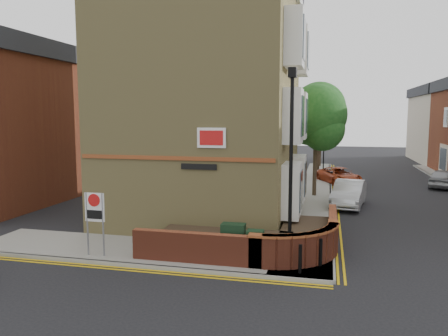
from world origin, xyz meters
The scene contains 24 objects.
ground centered at (0.00, 0.00, 0.00)m, with size 120.00×120.00×0.00m, color black.
pavement_corner centered at (-3.50, 1.50, 0.06)m, with size 13.00×3.00×0.12m, color gray.
pavement_main centered at (2.00, 16.00, 0.06)m, with size 2.00×32.00×0.12m, color gray.
kerb_side centered at (-3.50, 0.00, 0.06)m, with size 13.00×0.15×0.12m, color gray.
kerb_main_near centered at (3.00, 16.00, 0.06)m, with size 0.15×32.00×0.12m, color gray.
yellow_lines_side centered at (-3.50, -0.25, 0.01)m, with size 13.00×0.28×0.01m, color gold.
yellow_lines_main centered at (3.25, 16.00, 0.01)m, with size 0.28×32.00×0.01m, color gold.
corner_building centered at (-2.84, 8.00, 6.23)m, with size 8.95×10.40×13.60m.
garden_wall centered at (0.00, 2.50, 0.00)m, with size 6.80×6.00×1.20m, color brown, non-canonical shape.
lamppost centered at (1.60, 1.20, 3.34)m, with size 0.25×0.50×6.30m.
utility_cabinet_large centered at (-0.30, 1.30, 0.72)m, with size 0.80×0.45×1.20m, color black.
utility_cabinet_small centered at (0.50, 1.00, 0.67)m, with size 0.55×0.40×1.10m, color black.
bollard_near centered at (2.00, 0.40, 0.57)m, with size 0.11×0.11×0.90m, color black.
bollard_far centered at (2.60, 1.20, 0.57)m, with size 0.11×0.11×0.90m, color black.
zone_sign centered at (-5.00, 0.50, 1.64)m, with size 0.72×0.07×2.20m.
far_terrace_cream centered at (14.50, 38.00, 4.05)m, with size 5.40×12.40×8.00m.
side_building centered at (-15.00, 8.00, 4.55)m, with size 6.40×10.40×9.00m.
tree_near centered at (2.00, 14.05, 4.70)m, with size 3.64×3.65×6.70m.
tree_mid centered at (2.00, 22.05, 5.20)m, with size 4.03×4.03×7.42m.
tree_far centered at (2.00, 30.05, 4.91)m, with size 3.81×3.81×7.00m.
traffic_light_assembly centered at (2.40, 25.00, 2.78)m, with size 0.20×0.16×4.20m.
silver_car_near centered at (3.92, 11.64, 0.71)m, with size 1.50×4.30×1.42m, color silver.
red_car_main centered at (3.60, 19.67, 0.60)m, with size 1.99×4.31×1.20m, color #9B3010.
silver_car_far centered at (10.50, 19.66, 0.65)m, with size 1.53×3.80×1.29m, color #929498.
Camera 1 is at (2.73, -12.76, 4.95)m, focal length 35.00 mm.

